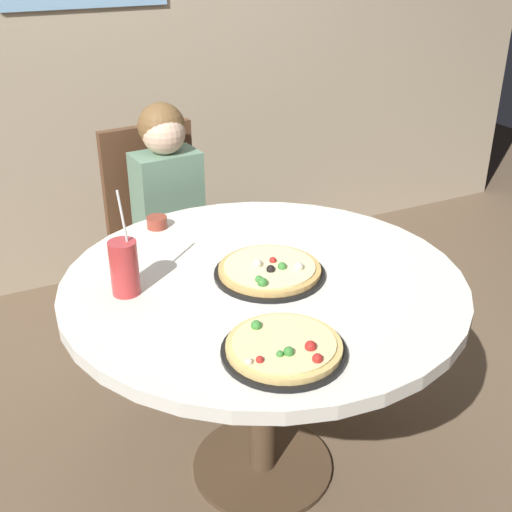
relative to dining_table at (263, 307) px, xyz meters
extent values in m
plane|color=brown|center=(0.00, 0.00, -0.65)|extent=(8.00, 8.00, 0.00)
cylinder|color=silver|center=(0.00, 0.00, 0.08)|extent=(1.20, 1.20, 0.04)
cylinder|color=#4C3826|center=(0.00, 0.00, -0.29)|extent=(0.09, 0.09, 0.69)
cylinder|color=#4C3826|center=(0.00, 0.00, -0.64)|extent=(0.48, 0.48, 0.02)
cube|color=brown|center=(0.00, 0.87, -0.22)|extent=(0.43, 0.43, 0.04)
cube|color=brown|center=(-0.01, 1.05, 0.04)|extent=(0.40, 0.07, 0.52)
cylinder|color=brown|center=(-0.16, 0.69, -0.45)|extent=(0.04, 0.04, 0.41)
cylinder|color=brown|center=(0.18, 0.71, -0.45)|extent=(0.04, 0.04, 0.41)
cylinder|color=brown|center=(-0.18, 1.03, -0.45)|extent=(0.04, 0.04, 0.41)
cylinder|color=brown|center=(0.16, 1.05, -0.45)|extent=(0.04, 0.04, 0.41)
cube|color=#3F4766|center=(0.01, 0.71, -0.43)|extent=(0.26, 0.34, 0.45)
cube|color=slate|center=(0.00, 0.85, 0.02)|extent=(0.27, 0.18, 0.44)
sphere|color=beige|center=(0.00, 0.85, 0.32)|extent=(0.17, 0.17, 0.17)
sphere|color=brown|center=(0.00, 0.87, 0.34)|extent=(0.18, 0.18, 0.18)
cylinder|color=black|center=(0.02, 0.01, 0.11)|extent=(0.33, 0.33, 0.01)
cylinder|color=tan|center=(0.02, 0.01, 0.12)|extent=(0.31, 0.31, 0.02)
cylinder|color=beige|center=(0.02, 0.01, 0.13)|extent=(0.27, 0.27, 0.01)
sphere|color=#387F33|center=(-0.05, -0.09, 0.14)|extent=(0.03, 0.03, 0.03)
sphere|color=beige|center=(-0.01, 0.02, 0.14)|extent=(0.03, 0.03, 0.03)
sphere|color=#387F33|center=(0.05, -0.03, 0.14)|extent=(0.03, 0.03, 0.03)
sphere|color=beige|center=(0.09, -0.05, 0.14)|extent=(0.03, 0.03, 0.03)
sphere|color=#387F33|center=(-0.05, -0.06, 0.14)|extent=(0.02, 0.02, 0.02)
sphere|color=black|center=(0.01, -0.03, 0.14)|extent=(0.03, 0.03, 0.03)
sphere|color=#B2231E|center=(0.04, 0.02, 0.14)|extent=(0.02, 0.02, 0.02)
cylinder|color=black|center=(-0.13, -0.36, 0.11)|extent=(0.31, 0.31, 0.01)
cylinder|color=#D8B266|center=(-0.13, -0.36, 0.12)|extent=(0.29, 0.29, 0.02)
cylinder|color=beige|center=(-0.13, -0.36, 0.13)|extent=(0.25, 0.25, 0.01)
sphere|color=#387F33|center=(-0.17, -0.41, 0.14)|extent=(0.02, 0.02, 0.02)
sphere|color=beige|center=(-0.24, -0.40, 0.14)|extent=(0.02, 0.02, 0.02)
sphere|color=#B2231E|center=(-0.22, -0.41, 0.14)|extent=(0.02, 0.02, 0.02)
sphere|color=#387F33|center=(-0.16, -0.28, 0.14)|extent=(0.03, 0.03, 0.03)
sphere|color=#B2231E|center=(-0.09, -0.41, 0.14)|extent=(0.03, 0.03, 0.03)
sphere|color=#387F33|center=(-0.14, -0.41, 0.14)|extent=(0.03, 0.03, 0.03)
sphere|color=#B2231E|center=(-0.10, -0.46, 0.14)|extent=(0.03, 0.03, 0.03)
cylinder|color=#B73333|center=(-0.39, 0.10, 0.18)|extent=(0.08, 0.08, 0.16)
cylinder|color=white|center=(-0.38, 0.10, 0.30)|extent=(0.03, 0.02, 0.22)
cylinder|color=brown|center=(-0.16, 0.48, 0.12)|extent=(0.07, 0.07, 0.04)
camera|label=1|loc=(-0.78, -1.50, 1.03)|focal=45.83mm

